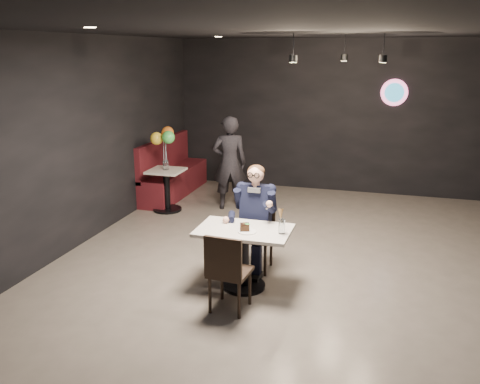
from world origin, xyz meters
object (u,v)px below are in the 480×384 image
(balloon_vase, at_px, (166,165))
(chair_near, at_px, (230,270))
(passerby, at_px, (230,163))
(main_table, at_px, (244,258))
(booth_bench, at_px, (174,167))
(side_table, at_px, (167,191))
(chair_far, at_px, (256,236))
(sundae_glass, at_px, (282,226))
(seated_man, at_px, (256,217))

(balloon_vase, bearing_deg, chair_near, -55.17)
(passerby, bearing_deg, main_table, 89.75)
(booth_bench, bearing_deg, chair_near, -59.07)
(booth_bench, xyz_separation_m, side_table, (0.30, -1.00, -0.19))
(booth_bench, bearing_deg, chair_far, -50.66)
(chair_near, relative_size, side_table, 1.26)
(chair_near, bearing_deg, balloon_vase, 129.20)
(chair_near, distance_m, side_table, 3.77)
(sundae_glass, bearing_deg, seated_man, 128.45)
(chair_near, bearing_deg, seated_man, 94.38)
(booth_bench, xyz_separation_m, balloon_vase, (0.30, -1.00, 0.27))
(chair_near, distance_m, balloon_vase, 3.79)
(side_table, bearing_deg, main_table, -49.75)
(booth_bench, relative_size, side_table, 3.06)
(side_table, bearing_deg, booth_bench, 106.70)
(chair_far, xyz_separation_m, passerby, (-1.12, 2.44, 0.38))
(side_table, relative_size, balloon_vase, 4.68)
(booth_bench, bearing_deg, side_table, -73.30)
(booth_bench, xyz_separation_m, passerby, (1.33, -0.55, 0.28))
(chair_far, relative_size, booth_bench, 0.41)
(seated_man, distance_m, sundae_glass, 0.74)
(booth_bench, bearing_deg, main_table, -55.30)
(sundae_glass, distance_m, side_table, 3.69)
(chair_far, xyz_separation_m, seated_man, (0.00, 0.00, 0.26))
(main_table, xyz_separation_m, chair_far, (-0.00, 0.55, 0.09))
(chair_far, bearing_deg, booth_bench, 129.34)
(main_table, relative_size, seated_man, 0.76)
(side_table, height_order, passerby, passerby)
(balloon_vase, bearing_deg, passerby, 23.46)
(chair_near, relative_size, booth_bench, 0.41)
(chair_far, height_order, sundae_glass, same)
(chair_near, bearing_deg, booth_bench, 125.30)
(seated_man, relative_size, sundae_glass, 8.48)
(sundae_glass, xyz_separation_m, booth_bench, (-2.91, 3.57, -0.28))
(main_table, distance_m, seated_man, 0.65)
(seated_man, bearing_deg, side_table, 137.20)
(main_table, xyz_separation_m, seated_man, (-0.00, 0.55, 0.34))
(main_table, height_order, passerby, passerby)
(chair_far, height_order, booth_bench, booth_bench)
(chair_near, height_order, seated_man, seated_man)
(chair_far, bearing_deg, balloon_vase, 137.20)
(sundae_glass, height_order, booth_bench, booth_bench)
(seated_man, distance_m, passerby, 2.69)
(chair_near, bearing_deg, main_table, 94.38)
(seated_man, height_order, side_table, seated_man)
(main_table, distance_m, side_table, 3.34)
(seated_man, height_order, booth_bench, seated_man)
(main_table, height_order, balloon_vase, balloon_vase)
(seated_man, bearing_deg, passerby, 114.71)
(booth_bench, relative_size, balloon_vase, 14.32)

